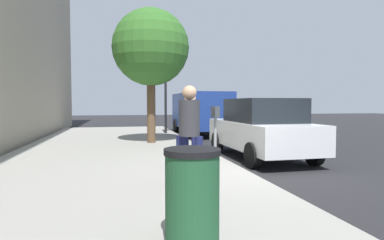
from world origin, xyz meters
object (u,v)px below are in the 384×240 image
at_px(parked_van_far, 200,111).
at_px(trash_bin, 192,197).
at_px(pedestrian_bystander, 189,125).
at_px(traffic_signal, 168,85).
at_px(street_tree, 151,48).
at_px(parked_sedan_near, 261,128).
at_px(pedestrian_at_meter, 190,124).
at_px(parking_meter, 215,123).

distance_m(parked_van_far, trash_bin, 13.45).
distance_m(pedestrian_bystander, trash_bin, 2.81).
bearing_deg(trash_bin, pedestrian_bystander, -11.58).
distance_m(traffic_signal, trash_bin, 12.97).
distance_m(pedestrian_bystander, street_tree, 6.73).
distance_m(parked_sedan_near, traffic_signal, 7.53).
distance_m(street_tree, trash_bin, 9.46).
bearing_deg(parked_van_far, parked_sedan_near, -179.99).
bearing_deg(traffic_signal, pedestrian_at_meter, 174.96).
height_order(pedestrian_at_meter, trash_bin, pedestrian_at_meter).
bearing_deg(parked_sedan_near, parked_van_far, 0.01).
height_order(pedestrian_at_meter, traffic_signal, traffic_signal).
distance_m(pedestrian_at_meter, pedestrian_bystander, 1.24).
bearing_deg(parked_van_far, pedestrian_bystander, 164.79).
bearing_deg(parking_meter, trash_bin, 159.95).
relative_size(pedestrian_at_meter, trash_bin, 1.72).
xyz_separation_m(parking_meter, parked_van_far, (9.06, -1.92, 0.09)).
relative_size(pedestrian_at_meter, pedestrian_bystander, 0.96).
height_order(parked_sedan_near, street_tree, street_tree).
bearing_deg(parked_van_far, pedestrian_at_meter, 164.50).
bearing_deg(pedestrian_bystander, traffic_signal, 31.82).
bearing_deg(pedestrian_at_meter, parking_meter, -17.00).
xyz_separation_m(parking_meter, traffic_signal, (8.78, -0.17, 1.41)).
relative_size(pedestrian_bystander, trash_bin, 1.79).
relative_size(parking_meter, pedestrian_at_meter, 0.81).
height_order(pedestrian_at_meter, pedestrian_bystander, pedestrian_bystander).
bearing_deg(trash_bin, pedestrian_at_meter, -12.01).
bearing_deg(pedestrian_bystander, street_tree, 38.96).
bearing_deg(parked_sedan_near, trash_bin, 149.08).
distance_m(parked_sedan_near, trash_bin, 6.54).
xyz_separation_m(pedestrian_bystander, traffic_signal, (10.03, -1.06, 1.35)).
height_order(pedestrian_bystander, traffic_signal, traffic_signal).
xyz_separation_m(parking_meter, pedestrian_at_meter, (-0.05, 0.61, 0.00)).
distance_m(pedestrian_bystander, parked_sedan_near, 4.06).
relative_size(parking_meter, traffic_signal, 0.39).
height_order(parking_meter, parked_sedan_near, parked_sedan_near).
height_order(parked_sedan_near, parked_van_far, parked_van_far).
height_order(parking_meter, trash_bin, parking_meter).
xyz_separation_m(parked_van_far, street_tree, (-4.07, 2.93, 2.45)).
xyz_separation_m(pedestrian_at_meter, street_tree, (5.05, 0.40, 2.54)).
height_order(pedestrian_bystander, street_tree, street_tree).
bearing_deg(street_tree, traffic_signal, -17.32).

